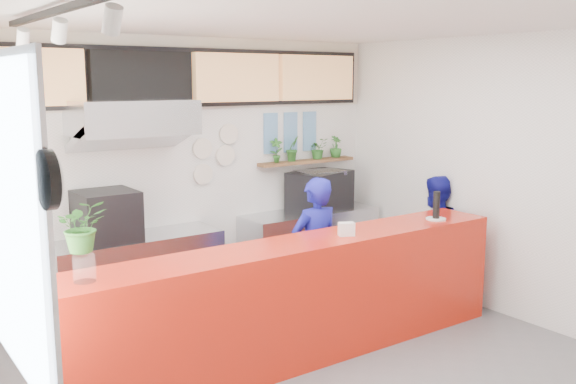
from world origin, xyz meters
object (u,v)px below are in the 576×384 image
staff_center (315,253)px  staff_right (434,236)px  service_counter (298,301)px  espresso_machine (320,191)px  pepper_mill (436,205)px  panini_oven (106,216)px

staff_center → staff_right: 1.76m
service_counter → staff_right: size_ratio=3.16×
service_counter → espresso_machine: bearing=47.4°
staff_right → pepper_mill: 1.06m
espresso_machine → pepper_mill: (0.06, -1.87, 0.11)m
panini_oven → espresso_machine: size_ratio=0.75×
service_counter → panini_oven: bearing=121.5°
service_counter → staff_right: bearing=12.7°
panini_oven → espresso_machine: (2.76, 0.00, -0.01)m
espresso_machine → staff_center: (-1.03, -1.24, -0.37)m
service_counter → staff_center: (0.62, 0.56, 0.23)m
pepper_mill → service_counter: bearing=177.6°
staff_right → pepper_mill: staff_right is taller
staff_center → espresso_machine: bearing=-129.0°
service_counter → pepper_mill: bearing=-2.4°
espresso_machine → panini_oven: bearing=163.6°
pepper_mill → espresso_machine: bearing=91.7°
service_counter → espresso_machine: 2.52m
espresso_machine → staff_right: size_ratio=0.54×
staff_right → pepper_mill: size_ratio=5.08×
staff_center → panini_oven: bearing=-35.1°
staff_center → staff_right: (1.76, -0.02, -0.07)m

